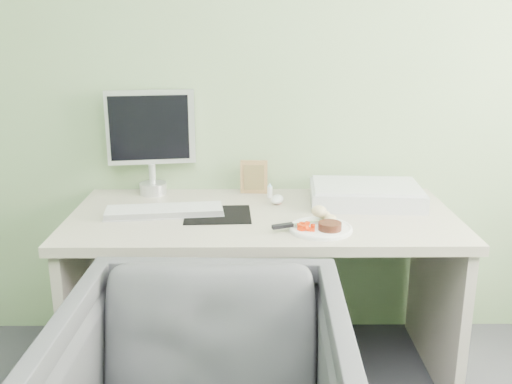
{
  "coord_description": "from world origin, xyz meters",
  "views": [
    {
      "loc": [
        -0.05,
        -0.63,
        1.48
      ],
      "look_at": [
        -0.03,
        1.5,
        0.86
      ],
      "focal_mm": 40.0,
      "sensor_mm": 36.0,
      "label": 1
    }
  ],
  "objects_px": {
    "desk": "(262,254)",
    "monitor": "(151,136)",
    "scanner": "(366,195)",
    "plate": "(321,229)"
  },
  "relations": [
    {
      "from": "plate",
      "to": "monitor",
      "type": "distance_m",
      "value": 0.92
    },
    {
      "from": "desk",
      "to": "monitor",
      "type": "relative_size",
      "value": 3.35
    },
    {
      "from": "scanner",
      "to": "monitor",
      "type": "distance_m",
      "value": 1.0
    },
    {
      "from": "scanner",
      "to": "monitor",
      "type": "xyz_separation_m",
      "value": [
        -0.96,
        0.17,
        0.23
      ]
    },
    {
      "from": "plate",
      "to": "scanner",
      "type": "height_order",
      "value": "scanner"
    },
    {
      "from": "plate",
      "to": "scanner",
      "type": "relative_size",
      "value": 0.5
    },
    {
      "from": "plate",
      "to": "monitor",
      "type": "height_order",
      "value": "monitor"
    },
    {
      "from": "desk",
      "to": "plate",
      "type": "bearing_deg",
      "value": -42.75
    },
    {
      "from": "plate",
      "to": "scanner",
      "type": "distance_m",
      "value": 0.42
    },
    {
      "from": "desk",
      "to": "monitor",
      "type": "distance_m",
      "value": 0.75
    }
  ]
}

